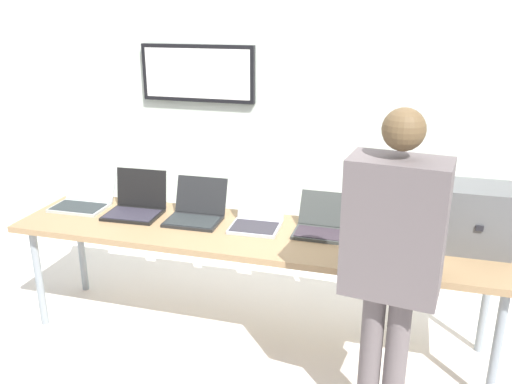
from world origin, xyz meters
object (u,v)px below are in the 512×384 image
object	(u,v)px
laptop_station_3	(257,217)
laptop_station_5	(396,231)
laptop_station_1	(136,204)
person	(393,251)
laptop_station_2	(196,211)
workbench	(253,239)
equipment_box	(476,217)
laptop_station_0	(84,198)
laptop_station_4	(325,224)

from	to	relation	value
laptop_station_3	laptop_station_5	size ratio (longest dim) A/B	0.87
laptop_station_3	laptop_station_5	xyz separation A→B (m)	(0.86, 0.01, 0.00)
laptop_station_1	person	bearing A→B (deg)	-22.77
laptop_station_1	laptop_station_3	bearing A→B (deg)	0.86
laptop_station_2	laptop_station_3	world-z (taller)	laptop_station_3
workbench	laptop_station_3	bearing A→B (deg)	90.01
equipment_box	workbench	bearing A→B (deg)	-173.92
workbench	laptop_station_5	xyz separation A→B (m)	(0.86, 0.12, 0.11)
workbench	person	size ratio (longest dim) A/B	1.82
laptop_station_2	laptop_station_5	world-z (taller)	laptop_station_5
workbench	equipment_box	bearing A→B (deg)	6.08
person	laptop_station_5	bearing A→B (deg)	89.81
workbench	laptop_station_1	distance (m)	0.86
laptop_station_2	laptop_station_5	xyz separation A→B (m)	(1.28, 0.01, 0.00)
equipment_box	laptop_station_2	size ratio (longest dim) A/B	1.05
laptop_station_0	laptop_station_5	size ratio (longest dim) A/B	1.01
laptop_station_3	laptop_station_4	world-z (taller)	laptop_station_3
laptop_station_1	person	xyz separation A→B (m)	(1.71, -0.72, 0.20)
workbench	laptop_station_1	world-z (taller)	laptop_station_1
laptop_station_2	person	xyz separation A→B (m)	(1.27, -0.72, 0.21)
laptop_station_0	laptop_station_3	bearing A→B (deg)	-0.86
equipment_box	laptop_station_1	xyz separation A→B (m)	(-2.15, -0.04, -0.12)
laptop_station_3	laptop_station_5	bearing A→B (deg)	0.51
workbench	person	world-z (taller)	person
workbench	laptop_station_1	bearing A→B (deg)	173.63
person	laptop_station_4	bearing A→B (deg)	119.39
workbench	laptop_station_3	distance (m)	0.15
laptop_station_0	laptop_station_3	xyz separation A→B (m)	(1.28, -0.02, 0.00)
laptop_station_3	laptop_station_2	bearing A→B (deg)	-179.16
person	laptop_station_1	bearing A→B (deg)	157.23
laptop_station_4	laptop_station_3	bearing A→B (deg)	-177.65
laptop_station_1	laptop_station_4	bearing A→B (deg)	1.36
laptop_station_3	laptop_station_1	bearing A→B (deg)	-179.14
laptop_station_5	workbench	bearing A→B (deg)	-172.36
equipment_box	laptop_station_3	bearing A→B (deg)	-178.65
laptop_station_4	laptop_station_2	bearing A→B (deg)	-178.39
laptop_station_1	laptop_station_0	bearing A→B (deg)	175.72
laptop_station_1	laptop_station_2	distance (m)	0.43
workbench	equipment_box	xyz separation A→B (m)	(1.30, 0.14, 0.24)
laptop_station_2	workbench	bearing A→B (deg)	-13.68
laptop_station_3	laptop_station_4	bearing A→B (deg)	2.35
equipment_box	laptop_station_2	bearing A→B (deg)	-178.77
equipment_box	person	bearing A→B (deg)	-120.17
workbench	equipment_box	size ratio (longest dim) A/B	8.15
equipment_box	laptop_station_4	distance (m)	0.87
laptop_station_2	laptop_station_5	size ratio (longest dim) A/B	0.97
person	equipment_box	bearing A→B (deg)	59.83
laptop_station_4	person	bearing A→B (deg)	-60.61
workbench	person	distance (m)	1.10
laptop_station_1	laptop_station_5	world-z (taller)	laptop_station_1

